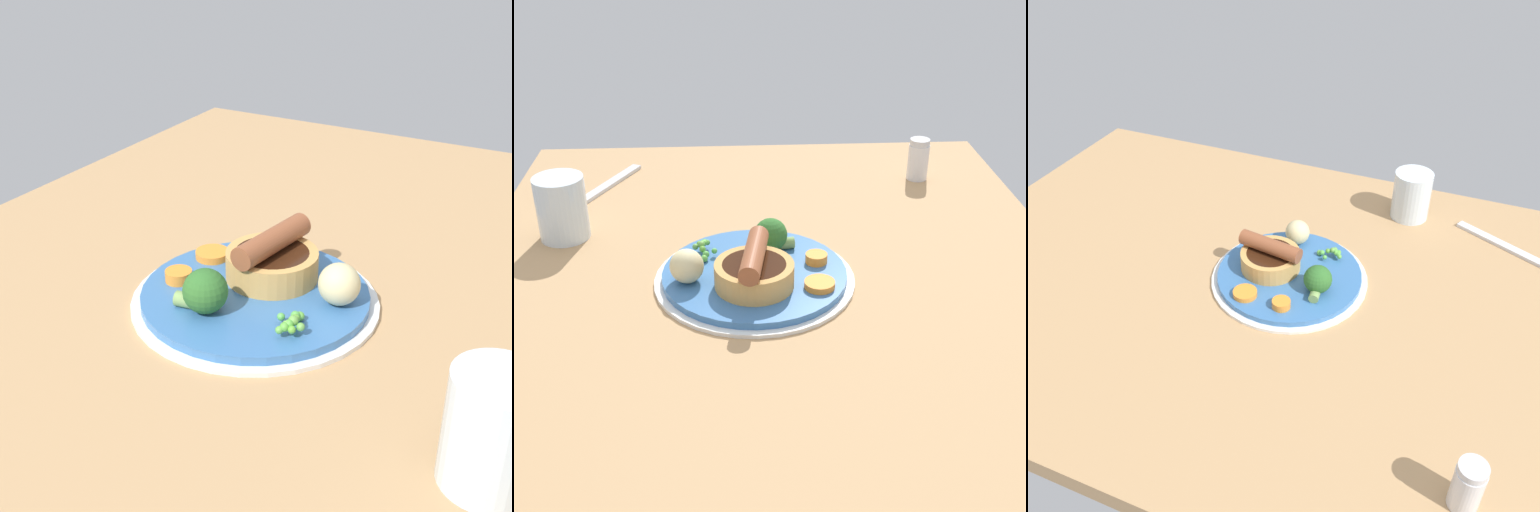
# 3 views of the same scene
# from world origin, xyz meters

# --- Properties ---
(dining_table) EXTENTS (1.10, 0.80, 0.03)m
(dining_table) POSITION_xyz_m (0.00, 0.00, 0.01)
(dining_table) COLOR tan
(dining_table) RESTS_ON ground
(dinner_plate) EXTENTS (0.25, 0.25, 0.01)m
(dinner_plate) POSITION_xyz_m (-0.06, -0.02, 0.04)
(dinner_plate) COLOR silver
(dinner_plate) RESTS_ON dining_table
(sausage_pudding) EXTENTS (0.11, 0.10, 0.06)m
(sausage_pudding) POSITION_xyz_m (-0.02, -0.02, 0.06)
(sausage_pudding) COLOR tan
(sausage_pudding) RESTS_ON dinner_plate
(pea_pile) EXTENTS (0.04, 0.03, 0.02)m
(pea_pile) POSITION_xyz_m (-0.11, -0.09, 0.05)
(pea_pile) COLOR #55AE48
(pea_pile) RESTS_ON dinner_plate
(broccoli_floret_far) EXTENTS (0.04, 0.06, 0.04)m
(broccoli_floret_far) POSITION_xyz_m (-0.11, 0.00, 0.07)
(broccoli_floret_far) COLOR #2D6628
(broccoli_floret_far) RESTS_ON dinner_plate
(potato_chunk_0) EXTENTS (0.04, 0.05, 0.04)m
(potato_chunk_0) POSITION_xyz_m (-0.04, -0.11, 0.07)
(potato_chunk_0) COLOR beige
(potato_chunk_0) RESTS_ON dinner_plate
(carrot_slice_1) EXTENTS (0.05, 0.05, 0.01)m
(carrot_slice_1) POSITION_xyz_m (-0.01, 0.05, 0.05)
(carrot_slice_1) COLOR orange
(carrot_slice_1) RESTS_ON dinner_plate
(carrot_slice_3) EXTENTS (0.03, 0.03, 0.01)m
(carrot_slice_3) POSITION_xyz_m (-0.08, 0.06, 0.05)
(carrot_slice_3) COLOR orange
(carrot_slice_3) RESTS_ON dinner_plate
(fork) EXTENTS (0.17, 0.09, 0.01)m
(fork) POSITION_xyz_m (-0.37, -0.25, 0.03)
(fork) COLOR silver
(fork) RESTS_ON dining_table
(drinking_glass) EXTENTS (0.07, 0.07, 0.09)m
(drinking_glass) POSITION_xyz_m (-0.19, -0.29, 0.08)
(drinking_glass) COLOR silver
(drinking_glass) RESTS_ON dining_table
(salt_shaker) EXTENTS (0.03, 0.03, 0.07)m
(salt_shaker) POSITION_xyz_m (-0.38, 0.26, 0.06)
(salt_shaker) COLOR silver
(salt_shaker) RESTS_ON dining_table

